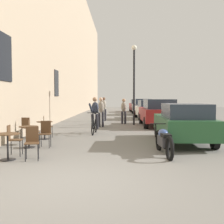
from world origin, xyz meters
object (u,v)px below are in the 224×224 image
Objects in this scene: cafe_chair_mid_toward_street at (45,132)px; cafe_chair_far_toward_street at (27,127)px; cafe_table_far at (45,126)px; pedestrian_near at (101,110)px; pedestrian_far at (104,108)px; cafe_chair_mid_toward_wall at (32,130)px; pedestrian_mid at (124,110)px; parked_car_third at (148,109)px; parked_car_second at (158,112)px; cafe_chair_far_toward_wall at (46,125)px; street_lamp at (134,74)px; parked_motorcycle at (164,141)px; cafe_chair_near_toward_street at (13,138)px; cyclist_on_bicycle at (95,116)px; cafe_table_near at (8,141)px; cafe_chair_near_toward_wall at (32,141)px; parked_car_fifth at (137,105)px; cafe_table_mid at (29,132)px; parked_car_fourth at (142,106)px; parked_car_nearest at (183,123)px.

cafe_chair_far_toward_street is at bearing 125.11° from cafe_chair_mid_toward_street.
pedestrian_near reaches higher than cafe_table_far.
pedestrian_far reaches higher than cafe_table_far.
cafe_chair_mid_toward_wall is at bearing -63.82° from cafe_chair_far_toward_street.
pedestrian_mid is 0.38× the size of parked_car_third.
cafe_chair_far_toward_wall is at bearing -138.77° from parked_car_second.
street_lamp is 2.77m from parked_car_second.
street_lamp is 2.28× the size of parked_motorcycle.
cafe_chair_near_toward_street is 5.45m from cyclist_on_bicycle.
cafe_table_far is at bearing -116.11° from parked_car_third.
cafe_table_near is 11.00m from pedestrian_mid.
street_lamp is at bearing 56.93° from cafe_table_far.
pedestrian_far reaches higher than cafe_chair_near_toward_wall.
pedestrian_far reaches higher than parked_car_second.
parked_motorcycle is (-0.88, -24.79, -0.37)m from parked_car_fifth.
parked_car_fifth reaches higher than cafe_chair_near_toward_street.
cafe_chair_far_toward_wall is at bearing 104.00° from cafe_chair_mid_toward_street.
parked_car_third is at bearing 64.06° from pedestrian_mid.
cafe_chair_far_toward_street is (-0.70, -0.08, -0.00)m from cafe_table_far.
cafe_chair_near_toward_street is at bearing -89.90° from cafe_chair_far_toward_wall.
pedestrian_near is 0.79× the size of parked_motorcycle.
cafe_chair_near_toward_street is 0.21× the size of parked_car_fifth.
pedestrian_mid is at bearing 68.74° from cafe_table_mid.
pedestrian_mid reaches higher than cafe_chair_near_toward_street.
street_lamp is at bearing 66.40° from cafe_chair_mid_toward_street.
cafe_chair_far_toward_wall is 0.18× the size of street_lamp.
cafe_chair_near_toward_street is at bearing -112.37° from cafe_chair_mid_toward_street.
parked_car_third is 5.72m from parked_car_fourth.
cafe_chair_far_toward_wall is at bearing -103.92° from parked_car_fifth.
cyclist_on_bicycle is at bearing 69.84° from cafe_chair_mid_toward_street.
cyclist_on_bicycle reaches higher than parked_car_third.
cyclist_on_bicycle is 15.07m from parked_car_fourth.
cyclist_on_bicycle is 5.18m from street_lamp.
street_lamp is (4.01, 5.49, 2.59)m from cafe_chair_far_toward_wall.
cyclist_on_bicycle is 0.42× the size of parked_car_nearest.
cafe_chair_mid_toward_wall is 23.76m from parked_car_fifth.
parked_car_fourth is (5.44, 17.83, 0.29)m from cafe_chair_mid_toward_wall.
street_lamp reaches higher than cafe_chair_mid_toward_street.
pedestrian_far is (2.63, 8.86, 0.45)m from cafe_chair_far_toward_street.
cafe_chair_far_toward_street is (-0.59, 1.20, 0.00)m from cafe_chair_mid_toward_wall.
pedestrian_mid reaches higher than cafe_chair_far_toward_street.
cafe_table_mid is at bearing -112.81° from parked_car_third.
cafe_chair_near_toward_street is at bearing -91.50° from cafe_table_mid.
cafe_chair_mid_toward_street is 0.52× the size of pedestrian_far.
cafe_chair_near_toward_street is 0.21× the size of parked_car_third.
parked_car_third reaches higher than parked_motorcycle.
cafe_chair_far_toward_street is 0.20× the size of parked_car_second.
cafe_chair_far_toward_wall is 21.97m from parked_car_fifth.
pedestrian_far is at bearing 126.17° from street_lamp.
street_lamp reaches higher than cafe_chair_far_toward_street.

